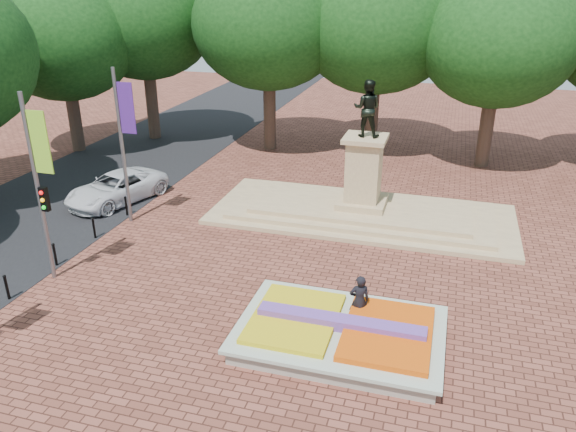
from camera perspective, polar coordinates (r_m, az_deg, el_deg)
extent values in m
plane|color=brown|center=(19.78, 3.55, -8.94)|extent=(90.00, 90.00, 0.00)
cube|color=black|center=(30.18, -22.97, 0.99)|extent=(9.00, 90.00, 0.02)
cube|color=gray|center=(17.86, 5.27, -12.09)|extent=(6.00, 4.00, 0.45)
cube|color=beige|center=(17.70, 5.30, -11.36)|extent=(6.30, 4.30, 0.12)
cube|color=#E05B0C|center=(17.48, 10.08, -11.65)|extent=(2.60, 3.40, 0.22)
cube|color=gold|center=(17.90, 0.69, -10.35)|extent=(2.60, 3.40, 0.18)
cube|color=#563592|center=(17.58, 5.33, -10.77)|extent=(5.20, 0.55, 0.38)
cube|color=tan|center=(26.73, 7.44, 0.14)|extent=(14.00, 6.00, 0.20)
cube|color=tan|center=(26.65, 7.47, 0.54)|extent=(12.00, 5.00, 0.20)
cube|color=tan|center=(26.58, 7.49, 0.93)|extent=(10.00, 4.00, 0.20)
cube|color=tan|center=(26.48, 7.52, 1.43)|extent=(2.20, 2.20, 0.30)
cube|color=tan|center=(25.95, 7.69, 4.61)|extent=(1.50, 1.50, 2.80)
cube|color=tan|center=(25.51, 7.88, 7.80)|extent=(1.90, 1.90, 0.20)
imported|color=black|center=(25.19, 8.05, 10.76)|extent=(1.22, 0.95, 2.50)
cylinder|color=#37251E|center=(40.43, -13.19, 10.56)|extent=(0.80, 0.80, 4.00)
ellipsoid|color=black|center=(39.70, -13.83, 17.16)|extent=(8.80, 8.80, 7.48)
cylinder|color=#37251E|center=(37.23, -2.18, 10.08)|extent=(0.80, 0.80, 4.00)
ellipsoid|color=black|center=(36.44, -2.30, 17.28)|extent=(8.80, 8.80, 7.48)
cylinder|color=#37251E|center=(35.68, 8.69, 9.24)|extent=(0.80, 0.80, 4.00)
ellipsoid|color=black|center=(34.86, 9.17, 16.74)|extent=(8.80, 8.80, 7.48)
cylinder|color=#37251E|center=(35.48, 20.04, 8.02)|extent=(0.80, 0.80, 4.00)
ellipsoid|color=black|center=(34.65, 21.13, 15.49)|extent=(8.80, 8.80, 7.48)
cylinder|color=#37251E|center=(38.30, -21.44, 8.75)|extent=(0.80, 0.80, 3.84)
ellipsoid|color=black|center=(37.54, -22.48, 15.36)|extent=(8.40, 8.40, 7.14)
cylinder|color=slate|center=(21.77, -24.03, 2.37)|extent=(0.16, 0.16, 7.00)
cube|color=#8CCE29|center=(20.97, -23.88, 6.85)|extent=(0.70, 0.04, 2.20)
cylinder|color=slate|center=(25.94, -16.48, 6.63)|extent=(0.16, 0.16, 7.00)
cube|color=#491E80|center=(25.27, -16.07, 10.48)|extent=(0.70, 0.04, 2.20)
cube|color=black|center=(21.75, -23.50, 1.59)|extent=(0.28, 0.18, 0.90)
cylinder|color=black|center=(22.10, -26.65, -6.57)|extent=(0.10, 0.10, 0.90)
sphere|color=black|center=(21.89, -26.87, -5.50)|extent=(0.12, 0.12, 0.12)
cylinder|color=black|center=(23.78, -22.58, -3.71)|extent=(0.10, 0.10, 0.90)
sphere|color=black|center=(23.59, -22.76, -2.69)|extent=(0.12, 0.12, 0.12)
cylinder|color=black|center=(25.62, -19.10, -1.23)|extent=(0.10, 0.10, 0.90)
sphere|color=black|center=(25.44, -19.24, -0.26)|extent=(0.12, 0.12, 0.12)
cylinder|color=black|center=(27.58, -16.10, 0.92)|extent=(0.10, 0.10, 0.90)
sphere|color=black|center=(27.41, -16.21, 1.83)|extent=(0.12, 0.12, 0.12)
imported|color=silver|center=(29.32, -17.04, 2.74)|extent=(3.95, 5.76, 1.46)
imported|color=black|center=(18.37, 7.24, -8.54)|extent=(0.76, 0.61, 1.81)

